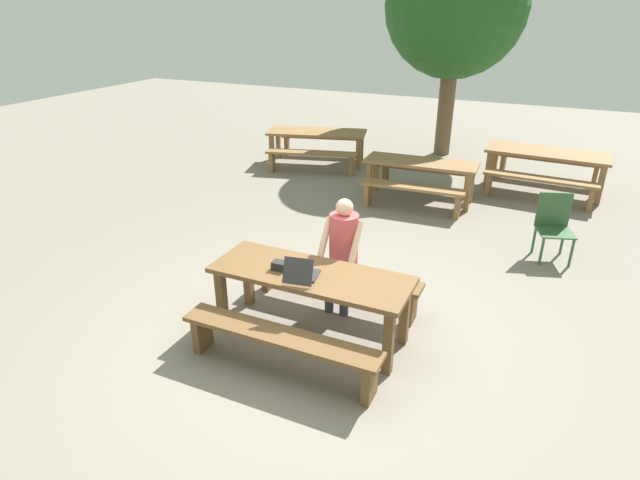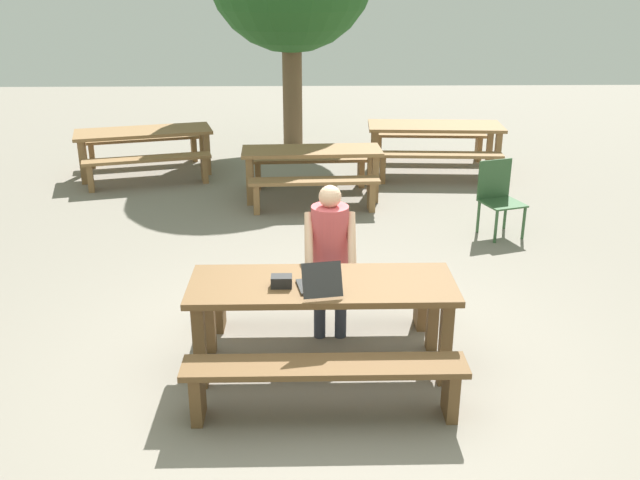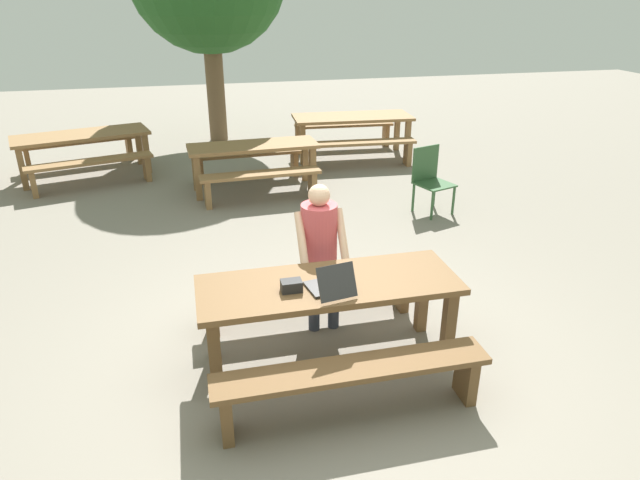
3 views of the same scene
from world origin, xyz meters
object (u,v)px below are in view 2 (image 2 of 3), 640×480
at_px(person_seated, 330,249).
at_px(picnic_table_distant, 312,157).
at_px(plastic_chair, 499,197).
at_px(picnic_table_mid, 144,136).
at_px(picnic_table_front, 322,295).
at_px(small_pouch, 281,281).
at_px(picnic_table_rear, 435,131).
at_px(laptop, 319,283).

height_order(person_seated, picnic_table_distant, person_seated).
height_order(plastic_chair, picnic_table_mid, plastic_chair).
relative_size(picnic_table_front, picnic_table_distant, 1.05).
height_order(picnic_table_front, person_seated, person_seated).
relative_size(small_pouch, person_seated, 0.12).
distance_m(small_pouch, picnic_table_distant, 4.54).
relative_size(picnic_table_front, picnic_table_rear, 0.96).
bearing_deg(picnic_table_mid, picnic_table_distant, -42.05).
xyz_separation_m(picnic_table_front, picnic_table_rear, (1.92, 5.89, 0.01)).
bearing_deg(small_pouch, picnic_table_distant, 86.49).
bearing_deg(picnic_table_mid, person_seated, -77.30).
relative_size(laptop, picnic_table_distant, 0.21).
distance_m(laptop, person_seated, 0.81).
bearing_deg(picnic_table_distant, person_seated, -90.86).
height_order(person_seated, picnic_table_mid, person_seated).
bearing_deg(laptop, plastic_chair, -134.64).
relative_size(laptop, small_pouch, 2.62).
bearing_deg(person_seated, picnic_table_distant, 91.67).
height_order(laptop, small_pouch, laptop).
distance_m(picnic_table_mid, picnic_table_distant, 2.90).
bearing_deg(picnic_table_rear, picnic_table_mid, -175.13).
bearing_deg(plastic_chair, small_pouch, -147.23).
bearing_deg(person_seated, picnic_table_rear, 70.67).
height_order(picnic_table_front, picnic_table_distant, picnic_table_front).
xyz_separation_m(picnic_table_mid, picnic_table_distant, (2.58, -1.32, -0.01)).
xyz_separation_m(picnic_table_front, person_seated, (0.08, 0.64, 0.13)).
distance_m(plastic_chair, picnic_table_rear, 2.89).
bearing_deg(picnic_table_mid, plastic_chair, -44.94).
height_order(picnic_table_mid, picnic_table_distant, picnic_table_distant).
distance_m(picnic_table_front, plastic_chair, 3.72).
bearing_deg(picnic_table_rear, plastic_chair, -81.29).
height_order(laptop, picnic_table_mid, laptop).
height_order(picnic_table_front, plastic_chair, plastic_chair).
bearing_deg(plastic_chair, picnic_table_rear, 76.91).
height_order(picnic_table_rear, picnic_table_distant, picnic_table_rear).
relative_size(laptop, person_seated, 0.31).
bearing_deg(picnic_table_front, plastic_chair, 54.08).
distance_m(small_pouch, picnic_table_rear, 6.36).
bearing_deg(picnic_table_distant, laptop, -92.48).
relative_size(small_pouch, picnic_table_rear, 0.07).
distance_m(person_seated, picnic_table_distant, 3.82).
relative_size(laptop, picnic_table_mid, 0.19).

